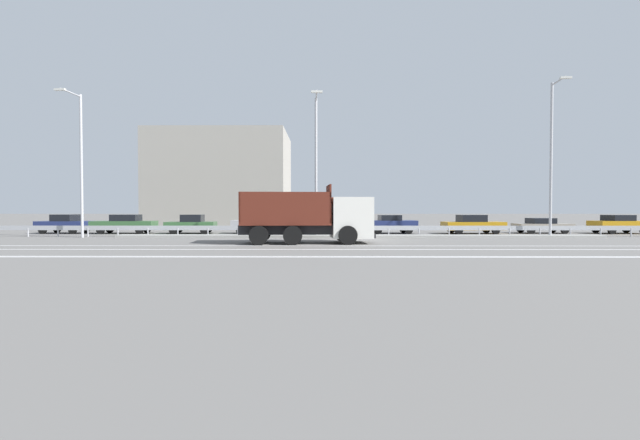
{
  "coord_description": "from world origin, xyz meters",
  "views": [
    {
      "loc": [
        -2.51,
        -27.4,
        1.93
      ],
      "look_at": [
        -2.67,
        -0.73,
        1.26
      ],
      "focal_mm": 24.0,
      "sensor_mm": 36.0,
      "label": 1
    }
  ],
  "objects_px": {
    "median_road_sign": "(274,219)",
    "parked_car_4": "(327,225)",
    "street_lamp_2": "(552,153)",
    "parked_car_2": "(191,224)",
    "parked_car_0": "(65,224)",
    "parked_car_1": "(125,224)",
    "parked_car_3": "(257,224)",
    "parked_car_7": "(542,225)",
    "parked_car_5": "(391,224)",
    "street_lamp_0": "(80,159)",
    "dump_truck": "(324,220)",
    "parked_car_8": "(619,224)",
    "parked_car_6": "(473,224)",
    "street_lamp_1": "(316,160)"
  },
  "relations": [
    {
      "from": "median_road_sign",
      "to": "parked_car_4",
      "type": "relative_size",
      "value": 0.52
    },
    {
      "from": "street_lamp_2",
      "to": "parked_car_2",
      "type": "distance_m",
      "value": 26.92
    },
    {
      "from": "parked_car_0",
      "to": "parked_car_2",
      "type": "distance_m",
      "value": 10.24
    },
    {
      "from": "parked_car_1",
      "to": "parked_car_4",
      "type": "height_order",
      "value": "parked_car_1"
    },
    {
      "from": "parked_car_2",
      "to": "parked_car_3",
      "type": "height_order",
      "value": "parked_car_3"
    },
    {
      "from": "parked_car_1",
      "to": "parked_car_7",
      "type": "bearing_deg",
      "value": -91.92
    },
    {
      "from": "parked_car_5",
      "to": "street_lamp_0",
      "type": "bearing_deg",
      "value": -79.5
    },
    {
      "from": "dump_truck",
      "to": "parked_car_3",
      "type": "xyz_separation_m",
      "value": [
        -5.32,
        9.7,
        -0.53
      ]
    },
    {
      "from": "parked_car_8",
      "to": "parked_car_1",
      "type": "bearing_deg",
      "value": -93.68
    },
    {
      "from": "street_lamp_2",
      "to": "parked_car_2",
      "type": "xyz_separation_m",
      "value": [
        -25.98,
        4.98,
        -4.97
      ]
    },
    {
      "from": "parked_car_4",
      "to": "parked_car_8",
      "type": "height_order",
      "value": "parked_car_8"
    },
    {
      "from": "dump_truck",
      "to": "parked_car_6",
      "type": "xyz_separation_m",
      "value": [
        11.75,
        9.39,
        -0.56
      ]
    },
    {
      "from": "parked_car_2",
      "to": "parked_car_8",
      "type": "height_order",
      "value": "parked_car_2"
    },
    {
      "from": "street_lamp_1",
      "to": "parked_car_5",
      "type": "xyz_separation_m",
      "value": [
        5.89,
        5.23,
        -4.51
      ]
    },
    {
      "from": "median_road_sign",
      "to": "parked_car_6",
      "type": "xyz_separation_m",
      "value": [
        15.19,
        4.7,
        -0.54
      ]
    },
    {
      "from": "parked_car_5",
      "to": "median_road_sign",
      "type": "bearing_deg",
      "value": -63.02
    },
    {
      "from": "parked_car_0",
      "to": "parked_car_7",
      "type": "distance_m",
      "value": 38.38
    },
    {
      "from": "parked_car_3",
      "to": "street_lamp_2",
      "type": "bearing_deg",
      "value": -104.44
    },
    {
      "from": "dump_truck",
      "to": "parked_car_0",
      "type": "height_order",
      "value": "dump_truck"
    },
    {
      "from": "street_lamp_2",
      "to": "parked_car_8",
      "type": "distance_m",
      "value": 10.79
    },
    {
      "from": "parked_car_2",
      "to": "parked_car_7",
      "type": "height_order",
      "value": "parked_car_2"
    },
    {
      "from": "median_road_sign",
      "to": "parked_car_8",
      "type": "height_order",
      "value": "median_road_sign"
    },
    {
      "from": "dump_truck",
      "to": "parked_car_7",
      "type": "xyz_separation_m",
      "value": [
        17.57,
        10.12,
        -0.67
      ]
    },
    {
      "from": "parked_car_5",
      "to": "parked_car_1",
      "type": "bearing_deg",
      "value": -92.64
    },
    {
      "from": "street_lamp_0",
      "to": "parked_car_1",
      "type": "xyz_separation_m",
      "value": [
        0.6,
        5.12,
        -4.59
      ]
    },
    {
      "from": "parked_car_2",
      "to": "parked_car_8",
      "type": "relative_size",
      "value": 0.92
    },
    {
      "from": "parked_car_3",
      "to": "parked_car_8",
      "type": "distance_m",
      "value": 28.85
    },
    {
      "from": "parked_car_1",
      "to": "parked_car_3",
      "type": "distance_m",
      "value": 10.6
    },
    {
      "from": "street_lamp_2",
      "to": "parked_car_7",
      "type": "distance_m",
      "value": 7.75
    },
    {
      "from": "street_lamp_0",
      "to": "street_lamp_2",
      "type": "relative_size",
      "value": 0.93
    },
    {
      "from": "street_lamp_0",
      "to": "street_lamp_1",
      "type": "bearing_deg",
      "value": 0.15
    },
    {
      "from": "parked_car_3",
      "to": "parked_car_8",
      "type": "bearing_deg",
      "value": -90.69
    },
    {
      "from": "street_lamp_1",
      "to": "parked_car_2",
      "type": "bearing_deg",
      "value": 153.04
    },
    {
      "from": "median_road_sign",
      "to": "parked_car_1",
      "type": "xyz_separation_m",
      "value": [
        -12.48,
        4.93,
        -0.53
      ]
    },
    {
      "from": "parked_car_8",
      "to": "median_road_sign",
      "type": "bearing_deg",
      "value": -83.23
    },
    {
      "from": "parked_car_7",
      "to": "parked_car_6",
      "type": "bearing_deg",
      "value": -83.32
    },
    {
      "from": "parked_car_1",
      "to": "parked_car_3",
      "type": "relative_size",
      "value": 1.24
    },
    {
      "from": "street_lamp_0",
      "to": "parked_car_7",
      "type": "relative_size",
      "value": 2.27
    },
    {
      "from": "parked_car_1",
      "to": "parked_car_5",
      "type": "height_order",
      "value": "parked_car_1"
    },
    {
      "from": "median_road_sign",
      "to": "dump_truck",
      "type": "bearing_deg",
      "value": -53.82
    },
    {
      "from": "parked_car_5",
      "to": "parked_car_7",
      "type": "relative_size",
      "value": 0.93
    },
    {
      "from": "median_road_sign",
      "to": "street_lamp_1",
      "type": "height_order",
      "value": "street_lamp_1"
    },
    {
      "from": "parked_car_1",
      "to": "parked_car_6",
      "type": "bearing_deg",
      "value": -93.24
    },
    {
      "from": "dump_truck",
      "to": "parked_car_4",
      "type": "bearing_deg",
      "value": 174.61
    },
    {
      "from": "parked_car_5",
      "to": "parked_car_6",
      "type": "height_order",
      "value": "parked_car_6"
    },
    {
      "from": "street_lamp_1",
      "to": "parked_car_2",
      "type": "xyz_separation_m",
      "value": [
        -10.04,
        5.1,
        -4.52
      ]
    },
    {
      "from": "parked_car_6",
      "to": "parked_car_8",
      "type": "height_order",
      "value": "parked_car_6"
    },
    {
      "from": "street_lamp_0",
      "to": "parked_car_1",
      "type": "height_order",
      "value": "street_lamp_0"
    },
    {
      "from": "street_lamp_0",
      "to": "parked_car_0",
      "type": "xyz_separation_m",
      "value": [
        -4.29,
        5.28,
        -4.59
      ]
    },
    {
      "from": "street_lamp_1",
      "to": "parked_car_3",
      "type": "relative_size",
      "value": 2.4
    }
  ]
}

